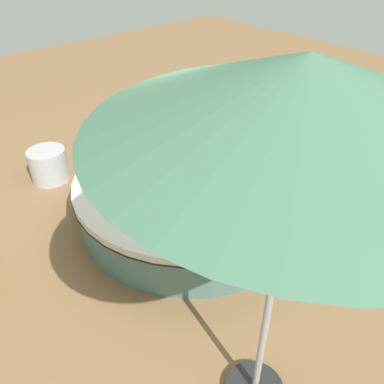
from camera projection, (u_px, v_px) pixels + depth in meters
The scene contains 6 objects.
ground_plane at pixel (192, 214), 4.85m from camera, with size 16.00×16.00×0.00m, color olive.
round_bed at pixel (192, 195), 4.69m from camera, with size 2.69×2.69×0.55m.
throw_pillow_0 at pixel (231, 141), 5.07m from camera, with size 0.50×0.29×0.15m, color beige.
throw_pillow_1 at pixel (120, 156), 4.71m from camera, with size 0.54×0.34×0.19m, color beige.
patio_umbrella at pixel (303, 100), 1.69m from camera, with size 1.96×1.96×2.56m.
side_table at pixel (49, 165), 5.37m from camera, with size 0.50×0.50×0.44m, color #B7B7BC.
Camera 1 is at (-2.53, -2.85, 3.02)m, focal length 37.42 mm.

